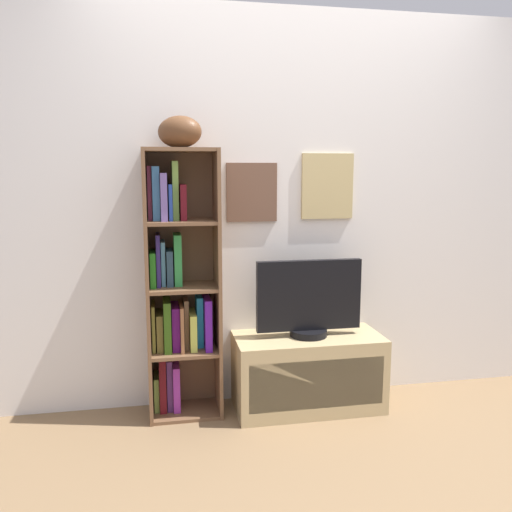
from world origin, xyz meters
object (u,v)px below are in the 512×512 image
tv_stand (308,372)px  television (309,300)px  football (180,132)px  bookshelf (178,290)px

tv_stand → television: size_ratio=1.40×
tv_stand → football: bearing=175.2°
tv_stand → television: 0.44m
bookshelf → football: 0.89m
football → television: bearing=-4.7°
football → tv_stand: bearing=-4.8°
tv_stand → television: (-0.00, 0.00, 0.44)m
football → tv_stand: (0.73, -0.06, -1.40)m
television → football: bearing=175.3°
television → tv_stand: bearing=-90.0°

